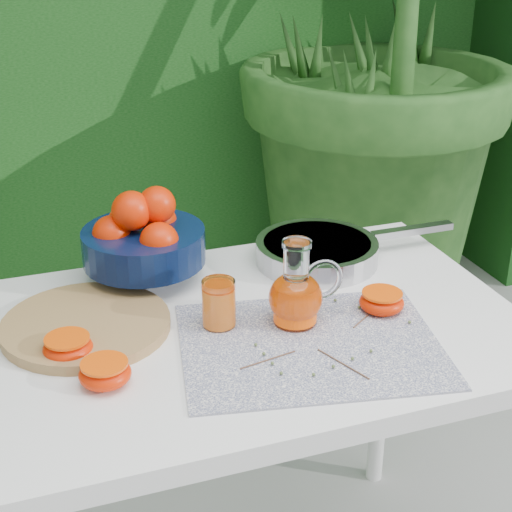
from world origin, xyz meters
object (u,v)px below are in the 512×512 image
object	(u,v)px
juice_pitcher	(297,295)
fruit_bowl	(143,238)
cutting_board	(86,325)
saute_pan	(319,250)
white_table	(259,358)

from	to	relation	value
juice_pitcher	fruit_bowl	bearing A→B (deg)	128.71
cutting_board	juice_pitcher	bearing A→B (deg)	-16.16
saute_pan	cutting_board	bearing A→B (deg)	-166.36
juice_pitcher	saute_pan	distance (m)	0.28
cutting_board	fruit_bowl	world-z (taller)	fruit_bowl
cutting_board	fruit_bowl	xyz separation A→B (m)	(0.15, 0.18, 0.08)
cutting_board	saute_pan	xyz separation A→B (m)	(0.53, 0.13, 0.02)
cutting_board	juice_pitcher	size ratio (longest dim) A/B	1.87
cutting_board	white_table	bearing A→B (deg)	-14.09
white_table	juice_pitcher	world-z (taller)	juice_pitcher
white_table	saute_pan	size ratio (longest dim) A/B	2.11
fruit_bowl	juice_pitcher	xyz separation A→B (m)	(0.23, -0.29, -0.03)
cutting_board	juice_pitcher	distance (m)	0.40
cutting_board	fruit_bowl	distance (m)	0.25
cutting_board	juice_pitcher	world-z (taller)	juice_pitcher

